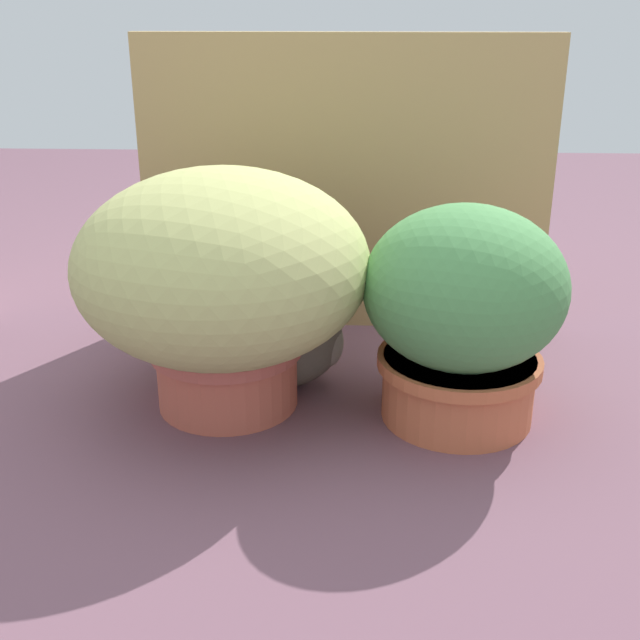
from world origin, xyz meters
TOP-DOWN VIEW (x-y plane):
  - ground_plane at (0.00, 0.00)m, footprint 6.00×6.00m
  - cardboard_backdrop at (0.14, 0.51)m, footprint 0.98×0.03m
  - grass_planter at (-0.09, 0.06)m, footprint 0.57×0.57m
  - leafy_planter at (0.37, 0.03)m, footprint 0.38×0.38m
  - cat at (0.03, 0.15)m, footprint 0.38×0.20m
  - mushroom_ornament_pink at (-0.04, -0.02)m, footprint 0.09×0.09m
  - mushroom_ornament_red at (-0.09, -0.00)m, footprint 0.09×0.09m

SIDE VIEW (x-z plane):
  - ground_plane at x=0.00m, z-range 0.00..0.00m
  - mushroom_ornament_red at x=-0.09m, z-range 0.02..0.12m
  - mushroom_ornament_pink at x=-0.04m, z-range 0.02..0.13m
  - cat at x=0.03m, z-range -0.04..0.28m
  - leafy_planter at x=0.37m, z-range 0.01..0.44m
  - grass_planter at x=-0.09m, z-range 0.03..0.52m
  - cardboard_backdrop at x=0.14m, z-range 0.00..0.70m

